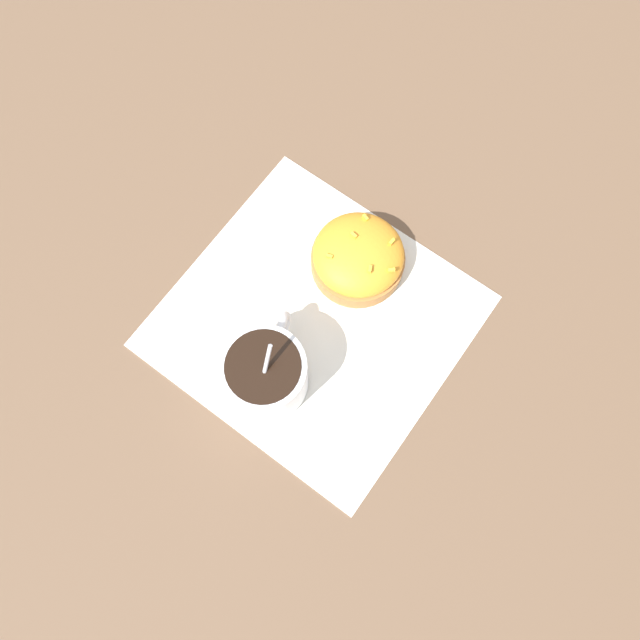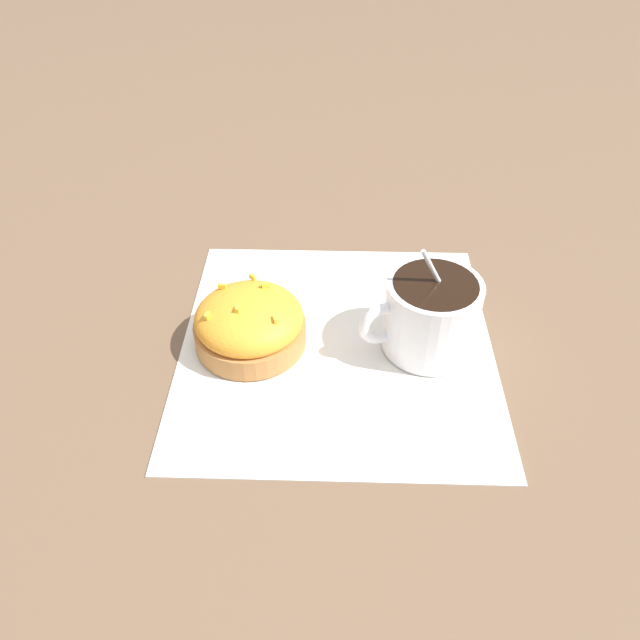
# 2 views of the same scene
# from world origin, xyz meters

# --- Properties ---
(ground_plane) EXTENTS (3.00, 3.00, 0.00)m
(ground_plane) POSITION_xyz_m (0.00, 0.00, 0.00)
(ground_plane) COLOR brown
(paper_napkin) EXTENTS (0.28, 0.29, 0.00)m
(paper_napkin) POSITION_xyz_m (0.00, 0.00, 0.00)
(paper_napkin) COLOR white
(paper_napkin) RESTS_ON ground_plane
(coffee_cup) EXTENTS (0.11, 0.08, 0.10)m
(coffee_cup) POSITION_xyz_m (0.08, 0.00, 0.04)
(coffee_cup) COLOR white
(coffee_cup) RESTS_ON paper_napkin
(frosted_pastry) EXTENTS (0.10, 0.10, 0.05)m
(frosted_pastry) POSITION_xyz_m (-0.08, 0.00, 0.02)
(frosted_pastry) COLOR #B2753D
(frosted_pastry) RESTS_ON paper_napkin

